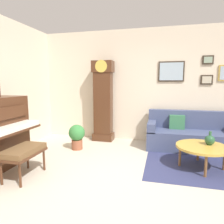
# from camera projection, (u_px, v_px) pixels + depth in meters

# --- Properties ---
(ground_plane) EXTENTS (6.40, 6.00, 0.10)m
(ground_plane) POSITION_uv_depth(u_px,v_px,m) (121.00, 185.00, 3.05)
(ground_plane) COLOR beige
(wall_back) EXTENTS (5.30, 0.13, 2.80)m
(wall_back) POSITION_uv_depth(u_px,v_px,m) (141.00, 86.00, 5.14)
(wall_back) COLOR beige
(wall_back) RESTS_ON ground_plane
(area_rug) EXTENTS (2.10, 1.50, 0.01)m
(area_rug) POSITION_uv_depth(u_px,v_px,m) (206.00, 168.00, 3.54)
(area_rug) COLOR navy
(area_rug) RESTS_ON ground_plane
(piano_bench) EXTENTS (0.42, 0.70, 0.48)m
(piano_bench) POSITION_uv_depth(u_px,v_px,m) (23.00, 152.00, 3.15)
(piano_bench) COLOR #4C2B19
(piano_bench) RESTS_ON ground_plane
(grandfather_clock) EXTENTS (0.52, 0.34, 2.03)m
(grandfather_clock) POSITION_uv_depth(u_px,v_px,m) (103.00, 103.00, 5.16)
(grandfather_clock) COLOR #4C2B19
(grandfather_clock) RESTS_ON ground_plane
(couch) EXTENTS (1.90, 0.80, 0.84)m
(couch) POSITION_uv_depth(u_px,v_px,m) (190.00, 135.00, 4.56)
(couch) COLOR #424C70
(couch) RESTS_ON ground_plane
(coffee_table) EXTENTS (0.88, 0.88, 0.40)m
(coffee_table) POSITION_uv_depth(u_px,v_px,m) (202.00, 147.00, 3.49)
(coffee_table) COLOR gold
(coffee_table) RESTS_ON ground_plane
(green_jug) EXTENTS (0.17, 0.17, 0.24)m
(green_jug) POSITION_uv_depth(u_px,v_px,m) (210.00, 140.00, 3.54)
(green_jug) COLOR #234C33
(green_jug) RESTS_ON coffee_table
(potted_plant) EXTENTS (0.36, 0.36, 0.56)m
(potted_plant) POSITION_uv_depth(u_px,v_px,m) (77.00, 135.00, 4.51)
(potted_plant) COLOR #935138
(potted_plant) RESTS_ON ground_plane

